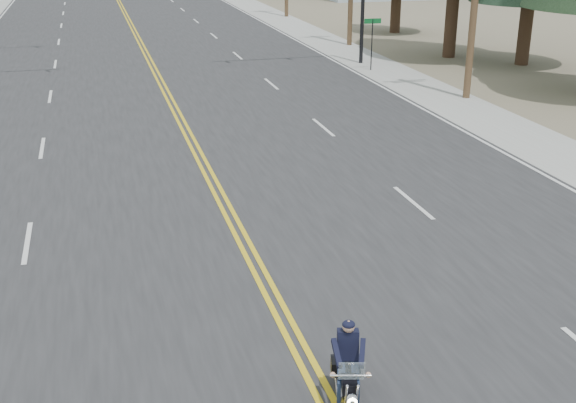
{
  "coord_description": "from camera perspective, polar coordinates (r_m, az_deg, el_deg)",
  "views": [
    {
      "loc": [
        -3.11,
        -4.77,
        7.17
      ],
      "look_at": [
        0.66,
        9.06,
        1.6
      ],
      "focal_mm": 45.0,
      "sensor_mm": 36.0,
      "label": 1
    }
  ],
  "objects": [
    {
      "name": "street_sign",
      "position": [
        37.84,
        6.67,
        12.93
      ],
      "size": [
        0.9,
        0.06,
        2.62
      ],
      "color": "black",
      "rests_on": "ground"
    },
    {
      "name": "motorcyclist",
      "position": [
        11.44,
        4.8,
        -13.14
      ],
      "size": [
        1.26,
        2.0,
        1.45
      ],
      "primitive_type": null,
      "rotation": [
        0.0,
        0.0,
        2.87
      ],
      "color": "black",
      "rests_on": "ground"
    },
    {
      "name": "road",
      "position": [
        75.18,
        -13.27,
        15.22
      ],
      "size": [
        20.0,
        200.0,
        0.01
      ],
      "primitive_type": "cube",
      "color": "#303033",
      "rests_on": "ground"
    }
  ]
}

